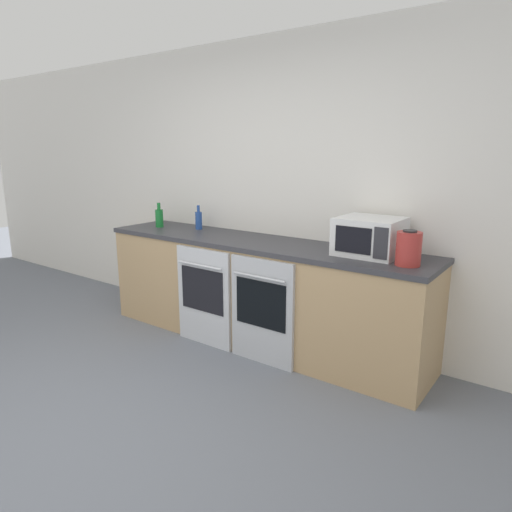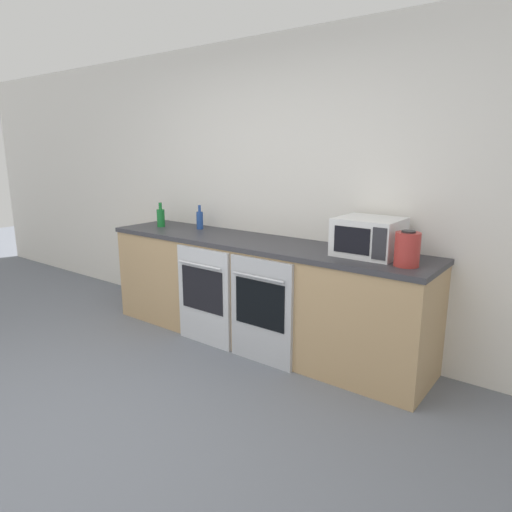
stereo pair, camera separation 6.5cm
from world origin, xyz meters
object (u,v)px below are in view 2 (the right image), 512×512
bottle_blue (200,220)px  kettle (407,249)px  oven_right (261,311)px  microwave (369,237)px  bottle_green (161,217)px  oven_left (203,296)px

bottle_blue → kettle: (2.09, -0.22, 0.02)m
bottle_blue → oven_right: bearing=-23.0°
microwave → bottle_green: bearing=-178.1°
oven_left → kettle: kettle is taller
oven_left → bottle_green: size_ratio=3.53×
microwave → kettle: microwave is taller
microwave → bottle_blue: microwave is taller
bottle_blue → oven_left: bearing=-44.7°
microwave → bottle_blue: (-1.76, 0.07, -0.05)m
bottle_blue → bottle_green: size_ratio=0.96×
bottle_green → oven_left: bearing=-20.2°
oven_right → kettle: 1.20m
oven_left → bottle_green: bearing=159.8°
oven_right → bottle_green: size_ratio=3.53×
oven_right → bottle_green: (-1.47, 0.32, 0.57)m
oven_left → oven_right: size_ratio=1.00×
oven_right → kettle: bearing=13.1°
bottle_green → kettle: bearing=-1.8°
microwave → bottle_green: 2.16m
oven_right → bottle_blue: bottle_blue is taller
oven_right → bottle_blue: 1.29m
oven_right → bottle_green: bearing=167.9°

